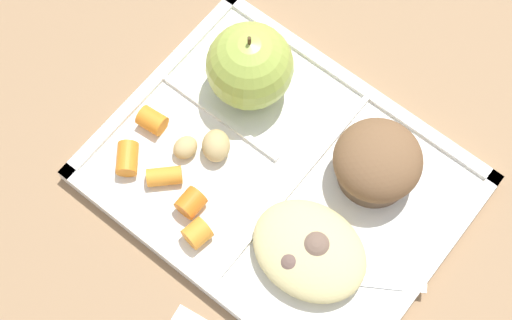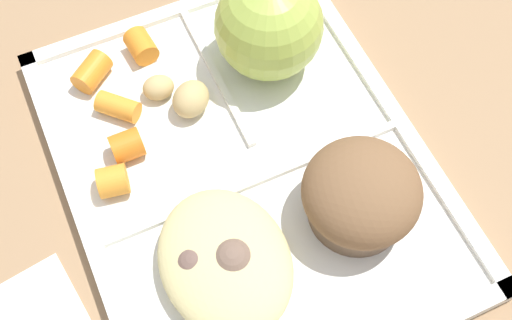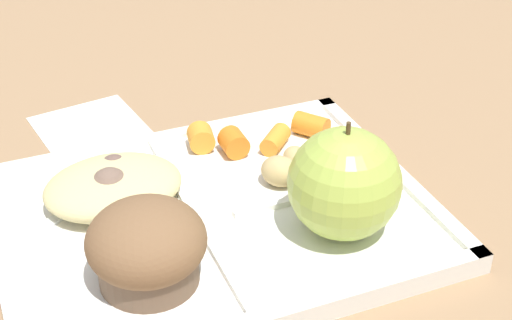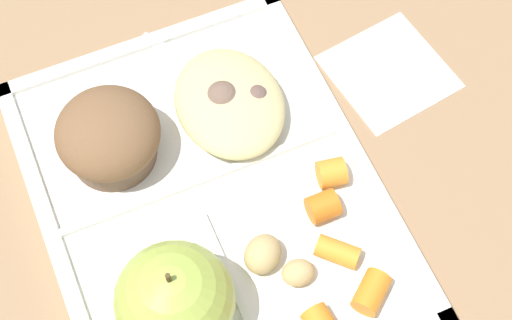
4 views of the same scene
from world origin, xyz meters
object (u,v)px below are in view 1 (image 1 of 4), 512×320
Objects in this scene: lunch_tray at (280,178)px; plastic_fork at (340,279)px; green_apple at (250,66)px; bran_muffin at (377,162)px.

lunch_tray reaches higher than plastic_fork.
green_apple is at bearing 151.31° from plastic_fork.
bran_muffin is (0.16, -0.00, -0.01)m from green_apple.
bran_muffin reaches higher than plastic_fork.
lunch_tray is 3.57× the size of green_apple.
green_apple is 0.23m from plastic_fork.
bran_muffin is at bearing 39.83° from lunch_tray.
plastic_fork is (0.11, -0.05, 0.01)m from lunch_tray.
plastic_fork is at bearing -70.45° from bran_muffin.
green_apple reaches higher than plastic_fork.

